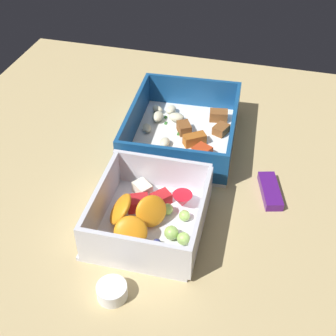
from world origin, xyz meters
TOP-DOWN VIEW (x-y plane):
  - table_surface at (0.00, 0.00)cm, footprint 80.00×80.00cm
  - pasta_container at (-11.13, 0.14)cm, footprint 21.42×17.78cm
  - fruit_bowl at (8.46, 0.32)cm, footprint 15.76×14.28cm
  - candy_bar at (-1.75, 15.08)cm, footprint 7.39×4.23cm
  - paper_cup_liner at (19.93, -0.71)cm, footprint 3.53×3.53cm

SIDE VIEW (x-z plane):
  - table_surface at x=0.00cm, z-range 0.00..2.00cm
  - candy_bar at x=-1.75cm, z-range 2.00..3.20cm
  - paper_cup_liner at x=19.93cm, z-range 2.00..3.79cm
  - pasta_container at x=-11.13cm, z-range 0.84..6.71cm
  - fruit_bowl at x=8.46cm, z-range 1.16..6.91cm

